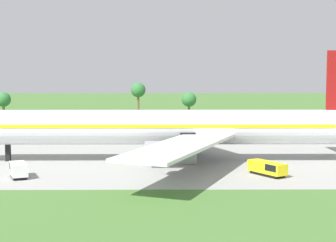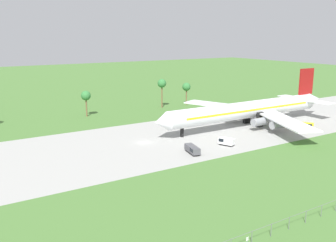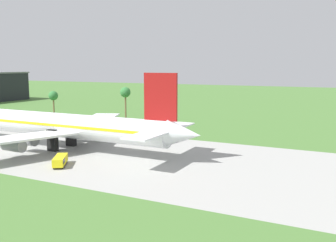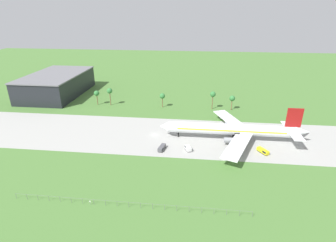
% 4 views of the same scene
% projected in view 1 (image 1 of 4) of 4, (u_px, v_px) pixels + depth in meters
% --- Properties ---
extents(jet_airliner, '(73.35, 58.86, 17.87)m').
position_uv_depth(jet_airliner, '(178.00, 128.00, 83.23)').
color(jet_airliner, white).
rests_on(jet_airliner, ground_plane).
extents(baggage_tug, '(3.49, 4.73, 2.07)m').
position_uv_depth(baggage_tug, '(18.00, 169.00, 69.93)').
color(baggage_tug, black).
rests_on(baggage_tug, ground_plane).
extents(fuel_truck, '(4.90, 6.15, 1.93)m').
position_uv_depth(fuel_truck, '(268.00, 168.00, 71.26)').
color(fuel_truck, black).
rests_on(fuel_truck, ground_plane).
extents(palm_tree_row, '(93.98, 3.60, 12.05)m').
position_uv_depth(palm_tree_row, '(1.00, 96.00, 125.38)').
color(palm_tree_row, brown).
rests_on(palm_tree_row, ground_plane).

